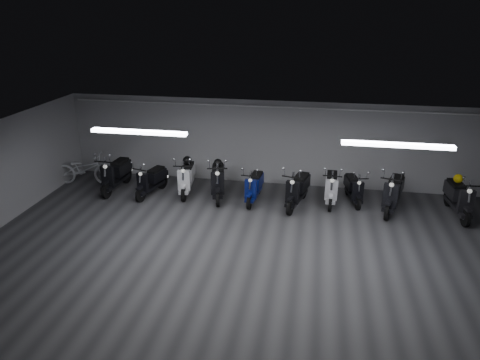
% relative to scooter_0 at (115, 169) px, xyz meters
% --- Properties ---
extents(floor, '(14.00, 10.00, 0.01)m').
position_rel_scooter_0_xyz_m(floor, '(5.01, -3.52, -0.74)').
color(floor, '#363638').
rests_on(floor, ground).
extents(ceiling, '(14.00, 10.00, 0.01)m').
position_rel_scooter_0_xyz_m(ceiling, '(5.01, -3.52, 2.07)').
color(ceiling, slate).
rests_on(ceiling, ground).
extents(back_wall, '(14.00, 0.01, 2.80)m').
position_rel_scooter_0_xyz_m(back_wall, '(5.01, 1.49, 0.66)').
color(back_wall, '#9E9EA0').
rests_on(back_wall, ground).
extents(fluor_strip_left, '(2.40, 0.18, 0.08)m').
position_rel_scooter_0_xyz_m(fluor_strip_left, '(2.01, -2.52, 2.00)').
color(fluor_strip_left, white).
rests_on(fluor_strip_left, ceiling).
extents(fluor_strip_right, '(2.40, 0.18, 0.08)m').
position_rel_scooter_0_xyz_m(fluor_strip_right, '(8.01, -2.52, 2.00)').
color(fluor_strip_right, white).
rests_on(fluor_strip_right, ceiling).
extents(conduit, '(13.60, 0.05, 0.05)m').
position_rel_scooter_0_xyz_m(conduit, '(5.01, 1.40, 1.88)').
color(conduit, white).
rests_on(conduit, back_wall).
extents(scooter_0, '(0.78, 2.02, 1.47)m').
position_rel_scooter_0_xyz_m(scooter_0, '(0.00, 0.00, 0.00)').
color(scooter_0, black).
rests_on(scooter_0, floor).
extents(scooter_1, '(1.00, 1.81, 1.28)m').
position_rel_scooter_0_xyz_m(scooter_1, '(1.25, -0.16, -0.09)').
color(scooter_1, black).
rests_on(scooter_1, floor).
extents(scooter_2, '(0.86, 1.95, 1.40)m').
position_rel_scooter_0_xyz_m(scooter_2, '(2.30, 0.16, -0.04)').
color(scooter_2, white).
rests_on(scooter_2, floor).
extents(scooter_3, '(1.05, 2.07, 1.47)m').
position_rel_scooter_0_xyz_m(scooter_3, '(3.35, 0.03, 0.00)').
color(scooter_3, black).
rests_on(scooter_3, floor).
extents(scooter_4, '(0.73, 1.77, 1.28)m').
position_rel_scooter_0_xyz_m(scooter_4, '(4.49, -0.07, -0.10)').
color(scooter_4, navy).
rests_on(scooter_4, floor).
extents(scooter_5, '(1.09, 2.01, 1.42)m').
position_rel_scooter_0_xyz_m(scooter_5, '(5.81, -0.21, -0.02)').
color(scooter_5, black).
rests_on(scooter_5, floor).
extents(scooter_6, '(0.66, 1.83, 1.35)m').
position_rel_scooter_0_xyz_m(scooter_6, '(6.79, 0.23, -0.06)').
color(scooter_6, silver).
rests_on(scooter_6, floor).
extents(scooter_7, '(0.87, 1.70, 1.20)m').
position_rel_scooter_0_xyz_m(scooter_7, '(7.46, 0.38, -0.13)').
color(scooter_7, black).
rests_on(scooter_7, floor).
extents(scooter_8, '(1.24, 2.12, 1.50)m').
position_rel_scooter_0_xyz_m(scooter_8, '(8.54, -0.03, 0.01)').
color(scooter_8, black).
rests_on(scooter_8, floor).
extents(scooter_9, '(0.82, 2.00, 1.45)m').
position_rel_scooter_0_xyz_m(scooter_9, '(10.31, -0.03, -0.01)').
color(scooter_9, black).
rests_on(scooter_9, floor).
extents(bicycle, '(2.03, 0.94, 1.27)m').
position_rel_scooter_0_xyz_m(bicycle, '(-1.28, 0.33, -0.10)').
color(bicycle, white).
rests_on(bicycle, floor).
extents(helmet_0, '(0.26, 0.26, 0.26)m').
position_rel_scooter_0_xyz_m(helmet_0, '(10.28, 0.24, 0.29)').
color(helmet_0, yellow).
rests_on(helmet_0, scooter_9).
extents(helmet_1, '(0.29, 0.29, 0.29)m').
position_rel_scooter_0_xyz_m(helmet_1, '(2.27, 0.42, 0.27)').
color(helmet_1, black).
rests_on(helmet_1, scooter_2).
extents(helmet_2, '(0.26, 0.26, 0.26)m').
position_rel_scooter_0_xyz_m(helmet_2, '(3.29, 0.30, 0.30)').
color(helmet_2, black).
rests_on(helmet_2, scooter_3).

